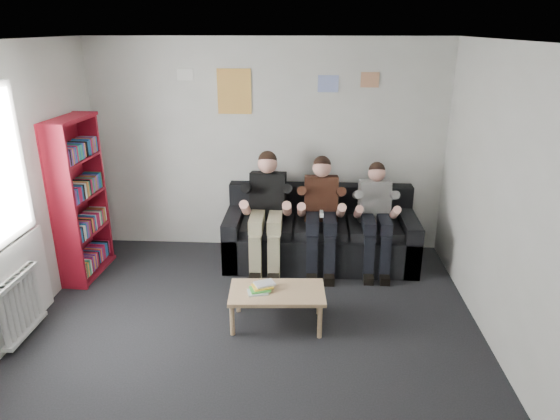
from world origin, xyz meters
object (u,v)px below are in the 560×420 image
sofa (320,236)px  person_middle (321,215)px  person_right (376,218)px  bookshelf (81,199)px  person_left (267,213)px  coffee_table (277,295)px

sofa → person_middle: (-0.00, -0.21, 0.36)m
person_right → sofa: bearing=159.1°
bookshelf → person_middle: bearing=9.3°
person_middle → person_left: bearing=179.0°
person_middle → bookshelf: bearing=-174.9°
coffee_table → person_middle: size_ratio=0.68×
bookshelf → person_left: 2.16m
sofa → bookshelf: 2.89m
person_right → bookshelf: bearing=-178.4°
sofa → bookshelf: bookshelf is taller
sofa → person_left: bearing=-162.1°
coffee_table → person_middle: bearing=70.9°
person_left → person_right: size_ratio=1.09×
person_middle → coffee_table: bearing=-110.3°
person_left → person_middle: (0.65, 0.00, -0.02)m
bookshelf → coffee_table: bookshelf is taller
bookshelf → coffee_table: bearing=-20.0°
sofa → person_right: bearing=-17.4°
coffee_table → person_right: 1.73m
coffee_table → person_left: bearing=99.0°
bookshelf → person_right: size_ratio=1.45×
coffee_table → person_left: person_left is taller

